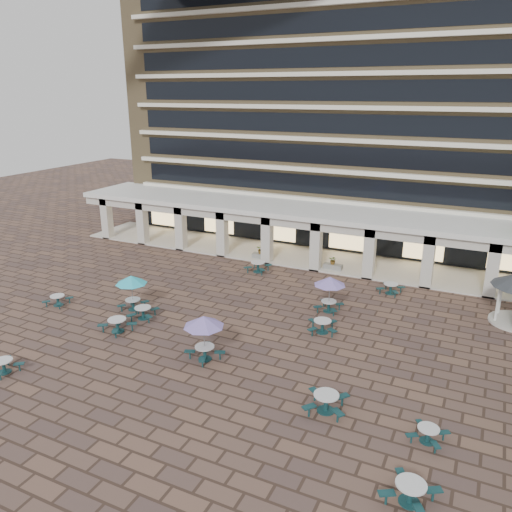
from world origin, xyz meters
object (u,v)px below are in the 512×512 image
object	(u,v)px
picnic_table_2	(326,401)
picnic_table_1	(4,365)
picnic_table_0	(58,299)
planter_left	(261,253)
planter_right	(333,265)

from	to	relation	value
picnic_table_2	picnic_table_1	bearing A→B (deg)	-173.28
picnic_table_1	picnic_table_2	bearing A→B (deg)	21.97
picnic_table_1	picnic_table_0	bearing A→B (deg)	126.28
planter_left	planter_right	xyz separation A→B (m)	(6.30, 0.00, -0.09)
picnic_table_1	planter_left	world-z (taller)	planter_left
planter_right	picnic_table_2	bearing A→B (deg)	-73.78
picnic_table_2	planter_right	world-z (taller)	planter_right
picnic_table_2	planter_right	distance (m)	18.65
picnic_table_0	planter_left	distance (m)	16.63
picnic_table_2	planter_left	bearing A→B (deg)	115.40
planter_left	planter_right	distance (m)	6.30
planter_right	picnic_table_0	bearing A→B (deg)	-135.00
planter_left	planter_right	world-z (taller)	planter_left
planter_left	planter_right	size ratio (longest dim) A/B	1.00
picnic_table_0	picnic_table_2	bearing A→B (deg)	-16.38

